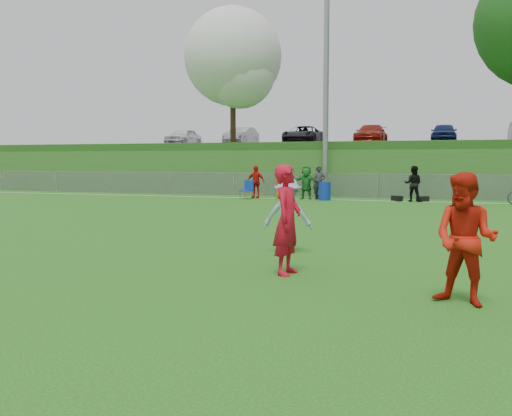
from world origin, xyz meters
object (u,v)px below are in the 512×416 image
at_px(recycling_bin, 325,191).
at_px(player_red_left, 287,220).
at_px(player_red_center, 466,239).
at_px(player_blue, 288,216).

bearing_deg(recycling_bin, player_red_left, -80.09).
bearing_deg(player_red_center, player_blue, 157.04).
bearing_deg(player_red_center, player_red_left, 178.15).
bearing_deg(player_blue, recycling_bin, -87.28).
bearing_deg(player_blue, player_red_center, 128.65).
xyz_separation_m(player_red_center, player_blue, (-3.42, 3.41, -0.10)).
relative_size(player_red_left, player_blue, 1.18).
relative_size(player_red_center, recycling_bin, 1.98).
xyz_separation_m(player_red_left, player_red_center, (2.83, -1.25, -0.04)).
xyz_separation_m(player_red_left, recycling_bin, (-3.17, 18.15, -0.49)).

